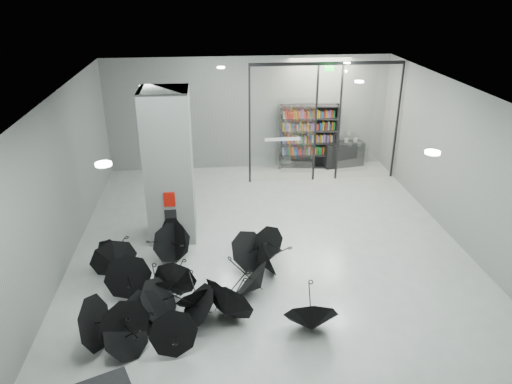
{
  "coord_description": "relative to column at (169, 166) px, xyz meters",
  "views": [
    {
      "loc": [
        -1.46,
        -9.8,
        6.48
      ],
      "look_at": [
        -0.3,
        1.5,
        1.4
      ],
      "focal_mm": 33.99,
      "sensor_mm": 36.0,
      "label": 1
    }
  ],
  "objects": [
    {
      "name": "room",
      "position": [
        2.5,
        -2.0,
        0.84
      ],
      "size": [
        14.0,
        14.02,
        4.01
      ],
      "color": "gray",
      "rests_on": "ground"
    },
    {
      "name": "info_panel",
      "position": [
        0.0,
        -0.62,
        -1.15
      ],
      "size": [
        0.3,
        0.03,
        0.42
      ],
      "primitive_type": "cube",
      "color": "black",
      "rests_on": "column"
    },
    {
      "name": "fire_cabinet",
      "position": [
        0.0,
        -0.62,
        -0.65
      ],
      "size": [
        0.28,
        0.04,
        0.38
      ],
      "primitive_type": "cube",
      "color": "#A50A07",
      "rests_on": "column"
    },
    {
      "name": "glass_partition",
      "position": [
        4.89,
        3.5,
        0.18
      ],
      "size": [
        5.06,
        0.08,
        4.0
      ],
      "color": "silver",
      "rests_on": "ground"
    },
    {
      "name": "shop_counter",
      "position": [
        5.97,
        4.74,
        -1.55
      ],
      "size": [
        1.57,
        0.85,
        0.9
      ],
      "primitive_type": "cube",
      "rotation": [
        0.0,
        0.0,
        0.18
      ],
      "color": "black",
      "rests_on": "ground"
    },
    {
      "name": "bookshelf",
      "position": [
        4.64,
        4.75,
        -0.84
      ],
      "size": [
        2.15,
        0.71,
        2.32
      ],
      "primitive_type": null,
      "rotation": [
        0.0,
        0.0,
        -0.14
      ],
      "color": "black",
      "rests_on": "ground"
    },
    {
      "name": "umbrella_cluster",
      "position": [
        0.39,
        -3.1,
        -1.69
      ],
      "size": [
        5.39,
        4.69,
        1.29
      ],
      "color": "black",
      "rests_on": "ground"
    },
    {
      "name": "column",
      "position": [
        0.0,
        0.0,
        0.0
      ],
      "size": [
        1.2,
        1.2,
        4.0
      ],
      "primitive_type": "cube",
      "color": "slate",
      "rests_on": "ground"
    },
    {
      "name": "exit_sign",
      "position": [
        4.9,
        3.3,
        1.82
      ],
      "size": [
        0.3,
        0.06,
        0.15
      ],
      "primitive_type": "cube",
      "color": "#0CE533",
      "rests_on": "room"
    }
  ]
}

